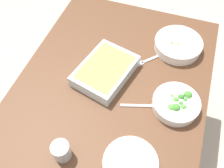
% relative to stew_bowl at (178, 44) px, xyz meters
% --- Properties ---
extents(ground_plane, '(6.00, 6.00, 0.00)m').
position_rel_stew_bowl_xyz_m(ground_plane, '(0.33, -0.25, -0.77)').
color(ground_plane, '#B2A899').
extents(dining_table, '(1.20, 0.90, 0.74)m').
position_rel_stew_bowl_xyz_m(dining_table, '(0.33, -0.25, -0.12)').
color(dining_table, brown).
rests_on(dining_table, ground_plane).
extents(stew_bowl, '(0.25, 0.25, 0.06)m').
position_rel_stew_bowl_xyz_m(stew_bowl, '(0.00, 0.00, 0.00)').
color(stew_bowl, white).
rests_on(stew_bowl, dining_table).
extents(broccoli_bowl, '(0.21, 0.21, 0.07)m').
position_rel_stew_bowl_xyz_m(broccoli_bowl, '(0.36, 0.06, -0.00)').
color(broccoli_bowl, white).
rests_on(broccoli_bowl, dining_table).
extents(baking_dish, '(0.34, 0.29, 0.06)m').
position_rel_stew_bowl_xyz_m(baking_dish, '(0.29, -0.30, 0.00)').
color(baking_dish, silver).
rests_on(baking_dish, dining_table).
extents(drink_cup, '(0.07, 0.07, 0.08)m').
position_rel_stew_bowl_xyz_m(drink_cup, '(0.72, -0.33, 0.01)').
color(drink_cup, '#B2BCC6').
rests_on(drink_cup, dining_table).
extents(side_plate, '(0.22, 0.22, 0.01)m').
position_rel_stew_bowl_xyz_m(side_plate, '(0.67, -0.06, -0.03)').
color(side_plate, white).
rests_on(side_plate, dining_table).
extents(spoon_by_stew, '(0.14, 0.14, 0.01)m').
position_rel_stew_bowl_xyz_m(spoon_by_stew, '(-0.03, -0.03, -0.03)').
color(spoon_by_stew, silver).
rests_on(spoon_by_stew, dining_table).
extents(spoon_by_broccoli, '(0.07, 0.17, 0.01)m').
position_rel_stew_bowl_xyz_m(spoon_by_broccoli, '(0.40, -0.07, -0.03)').
color(spoon_by_broccoli, silver).
rests_on(spoon_by_broccoli, dining_table).
extents(fork_on_table, '(0.14, 0.14, 0.01)m').
position_rel_stew_bowl_xyz_m(fork_on_table, '(0.13, -0.13, -0.03)').
color(fork_on_table, silver).
rests_on(fork_on_table, dining_table).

